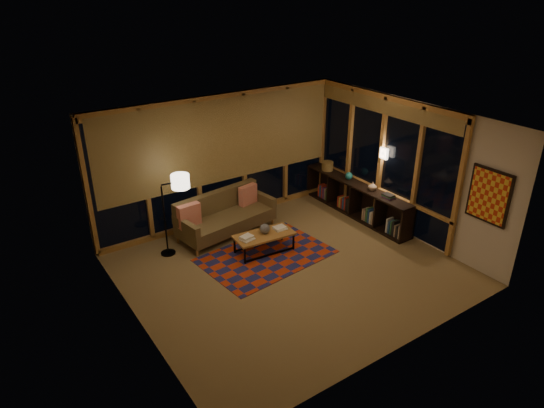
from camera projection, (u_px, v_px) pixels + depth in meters
floor at (290, 269)px, 8.67m from camera, size 5.50×5.00×0.01m
ceiling at (293, 122)px, 7.52m from camera, size 5.50×5.00×0.01m
walls at (292, 201)px, 8.10m from camera, size 5.51×5.01×2.70m
window_wall_back at (221, 160)px, 9.92m from camera, size 5.30×0.16×2.60m
window_wall_right at (380, 160)px, 9.91m from camera, size 0.16×3.70×2.60m
wall_art at (489, 196)px, 8.05m from camera, size 0.06×0.74×0.94m
wall_sconce at (384, 153)px, 9.68m from camera, size 0.12×0.18×0.22m
sofa at (226, 215)px, 9.73m from camera, size 2.10×1.09×0.82m
pillow_left at (189, 215)px, 9.24m from camera, size 0.46×0.18×0.45m
pillow_right at (248, 195)px, 10.13m from camera, size 0.43×0.22×0.41m
area_rug at (266, 256)px, 9.09m from camera, size 2.49×1.80×0.01m
coffee_table at (264, 243)px, 9.16m from camera, size 1.17×0.61×0.38m
book_stack_a at (247, 238)px, 8.88m from camera, size 0.27×0.24×0.07m
book_stack_b at (280, 228)px, 9.26m from camera, size 0.24×0.19×0.05m
ceramic_pot at (265, 228)px, 9.08m from camera, size 0.24×0.24×0.19m
floor_lamp at (164, 217)px, 8.85m from camera, size 0.54×0.38×1.54m
bookshelf at (356, 199)px, 10.53m from camera, size 0.40×2.96×0.74m
basket at (327, 166)px, 11.04m from camera, size 0.28×0.28×0.20m
teal_bowl at (349, 176)px, 10.54m from camera, size 0.17×0.17×0.16m
vase at (373, 186)px, 9.99m from camera, size 0.21×0.21×0.19m
shelf_book_stack at (388, 196)px, 9.69m from camera, size 0.20×0.26×0.07m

